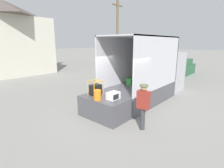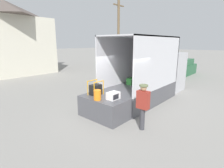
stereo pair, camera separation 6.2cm
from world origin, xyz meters
name	(u,v)px [view 1 (the left image)]	position (x,y,z in m)	size (l,w,h in m)	color
ground_plane	(113,113)	(0.00, 0.00, 0.00)	(160.00, 160.00, 0.00)	gray
box_truck	(153,78)	(3.76, 0.00, 1.05)	(6.41, 2.15, 3.45)	#B2B2B7
tailgate_deck	(104,107)	(-0.60, 0.00, 0.45)	(1.19, 2.04, 0.90)	#4C4C51
microwave	(113,96)	(-0.52, -0.46, 1.04)	(0.51, 0.37, 0.29)	white
portable_generator	(96,89)	(-0.54, 0.52, 1.14)	(0.59, 0.44, 0.64)	black
orange_bucket	(97,95)	(-1.00, -0.04, 1.10)	(0.30, 0.30, 0.41)	orange
worker_person	(143,102)	(-0.46, -1.81, 1.04)	(0.31, 0.44, 1.70)	#38383D
pickup_truck_green	(177,68)	(11.48, 1.45, 0.66)	(5.06, 2.02, 1.56)	#1E5633
house_backdrop	(0,36)	(0.77, 15.47, 3.80)	(8.16, 7.53, 7.45)	beige
utility_pole	(117,34)	(11.07, 8.72, 4.11)	(1.80, 0.28, 7.90)	brown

